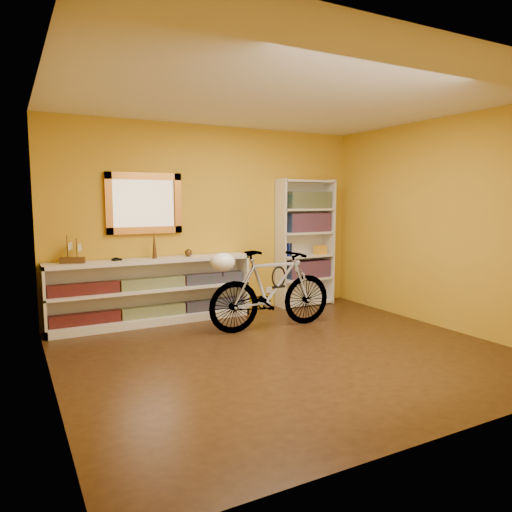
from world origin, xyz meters
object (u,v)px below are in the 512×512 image
console_unit (153,291)px  bookcase (305,243)px  helmet (223,262)px  bicycle (272,289)px

console_unit → bookcase: 2.42m
bookcase → helmet: 1.99m
console_unit → bicycle: 1.54m
bicycle → helmet: 0.75m
console_unit → bookcase: (2.36, 0.03, 0.52)m
bookcase → bicycle: bearing=-140.1°
console_unit → helmet: 1.16m
console_unit → bicycle: size_ratio=1.54×
bicycle → helmet: (-0.64, 0.03, 0.38)m
bookcase → bicycle: (-1.12, -0.94, -0.45)m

